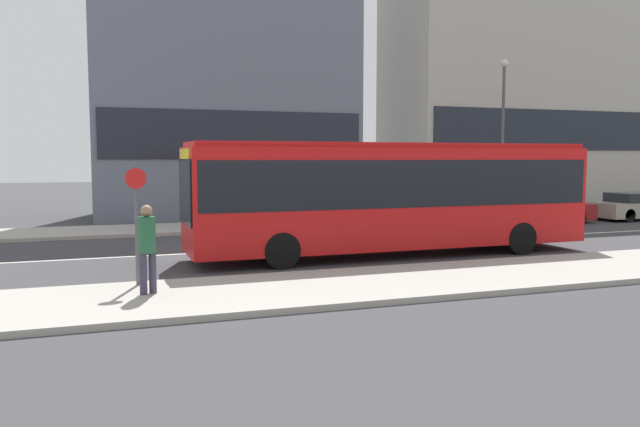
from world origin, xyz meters
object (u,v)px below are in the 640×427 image
Objects in this scene: pedestrian_near_stop at (147,243)px; street_lamp at (503,122)px; parked_car_1 at (638,207)px; city_bus at (392,191)px; bus_stop_sign at (137,216)px; parked_car_0 at (541,209)px.

street_lamp is (16.59, 11.39, 3.33)m from pedestrian_near_stop.
street_lamp is (-6.11, 2.00, 3.88)m from parked_car_1.
bus_stop_sign is (-7.34, -2.64, -0.25)m from city_bus.
parked_car_1 is at bearing -18.08° from street_lamp.
street_lamp is at bearing 14.02° from pedestrian_near_stop.
parked_car_1 is 2.48× the size of pedestrian_near_stop.
city_bus is 7.81m from bus_stop_sign.
parked_car_0 reaches higher than parked_car_1.
parked_car_1 is at bearing 20.22° from bus_stop_sign.
street_lamp is at bearing 42.50° from city_bus.
bus_stop_sign is 0.36× the size of street_lamp.
parked_car_1 is 24.37m from bus_stop_sign.
city_bus is 8.10m from pedestrian_near_stop.
pedestrian_near_stop is 0.70× the size of bus_stop_sign.
bus_stop_sign is at bearing -148.11° from street_lamp.
parked_car_0 is at bearing 8.32° from pedestrian_near_stop.
parked_car_0 is 19.46m from bus_stop_sign.
pedestrian_near_stop is at bearing -157.53° from parked_car_1.
pedestrian_near_stop is 1.10m from bus_stop_sign.
bus_stop_sign is at bearing -157.36° from city_bus.
city_bus reaches higher than pedestrian_near_stop.
pedestrian_near_stop is at bearing -82.02° from bus_stop_sign.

